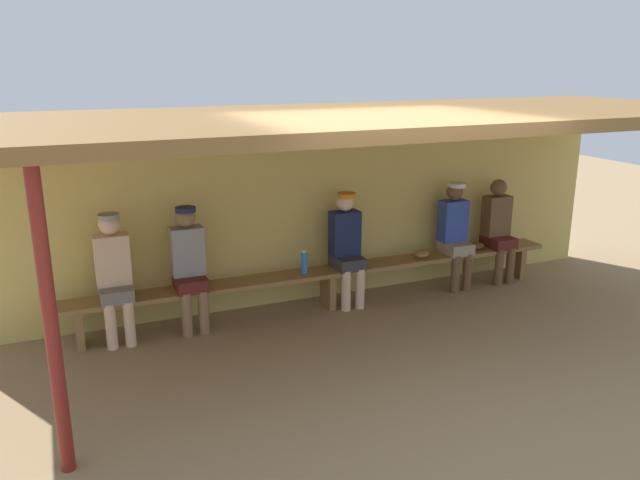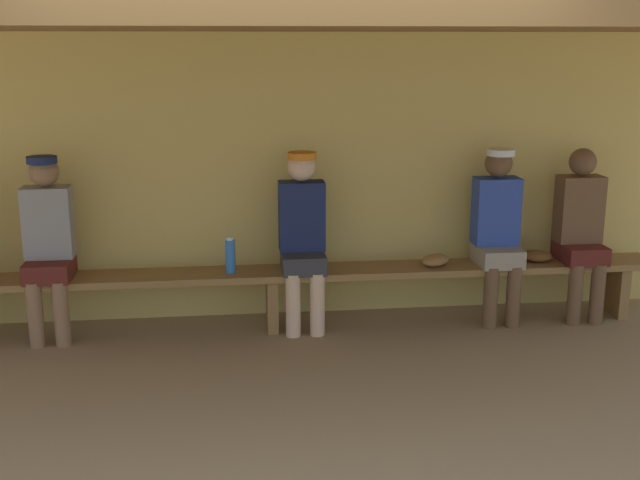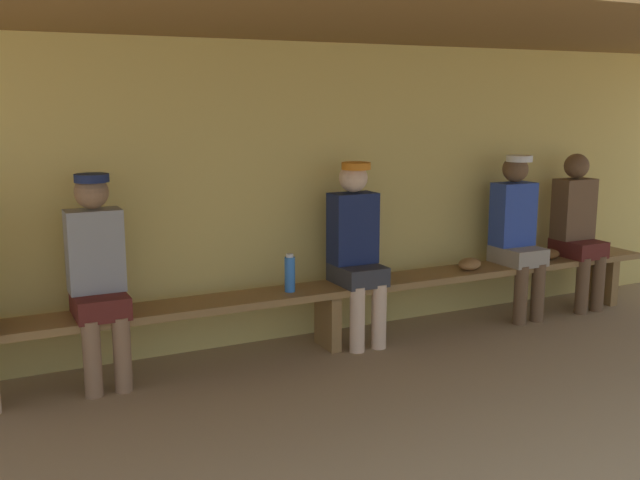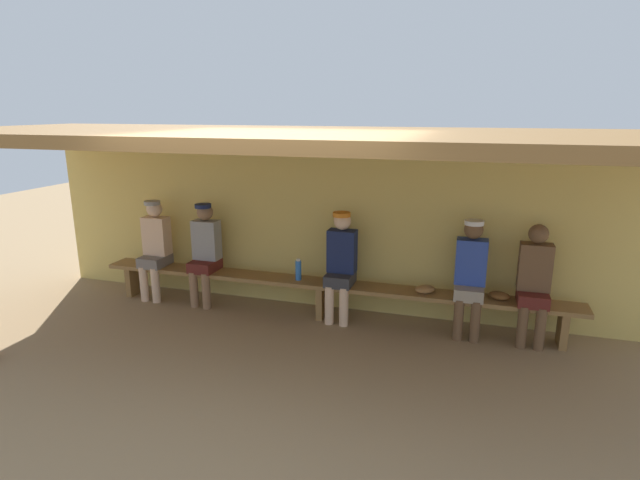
{
  "view_description": "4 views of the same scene",
  "coord_description": "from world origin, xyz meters",
  "px_view_note": "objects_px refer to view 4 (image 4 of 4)",
  "views": [
    {
      "loc": [
        -2.83,
        -4.85,
        2.82
      ],
      "look_at": [
        -0.26,
        1.18,
        0.94
      ],
      "focal_mm": 35.69,
      "sensor_mm": 36.0,
      "label": 1
    },
    {
      "loc": [
        -0.31,
        -4.23,
        2.14
      ],
      "look_at": [
        0.31,
        1.06,
        0.81
      ],
      "focal_mm": 44.98,
      "sensor_mm": 36.0,
      "label": 2
    },
    {
      "loc": [
        -2.34,
        -3.07,
        1.8
      ],
      "look_at": [
        -0.27,
        1.13,
        0.9
      ],
      "focal_mm": 41.5,
      "sensor_mm": 36.0,
      "label": 3
    },
    {
      "loc": [
        1.7,
        -4.11,
        2.53
      ],
      "look_at": [
        0.04,
        1.34,
        1.05
      ],
      "focal_mm": 28.44,
      "sensor_mm": 36.0,
      "label": 4
    }
  ],
  "objects_px": {
    "water_bottle_orange": "(298,270)",
    "baseball_glove_worn": "(425,289)",
    "player_leftmost": "(341,261)",
    "player_in_blue": "(534,280)",
    "baseball_glove_tan": "(499,296)",
    "player_shirtless_tan": "(470,273)",
    "player_in_red": "(155,245)",
    "player_with_sunglasses": "(205,249)",
    "bench": "(322,287)"
  },
  "relations": [
    {
      "from": "water_bottle_orange",
      "to": "baseball_glove_worn",
      "type": "xyz_separation_m",
      "value": [
        1.56,
        -0.01,
        -0.08
      ]
    },
    {
      "from": "player_leftmost",
      "to": "water_bottle_orange",
      "type": "relative_size",
      "value": 4.96
    },
    {
      "from": "player_in_blue",
      "to": "baseball_glove_tan",
      "type": "height_order",
      "value": "player_in_blue"
    },
    {
      "from": "player_leftmost",
      "to": "baseball_glove_tan",
      "type": "distance_m",
      "value": 1.85
    },
    {
      "from": "player_shirtless_tan",
      "to": "baseball_glove_worn",
      "type": "xyz_separation_m",
      "value": [
        -0.49,
        -0.02,
        -0.24
      ]
    },
    {
      "from": "player_shirtless_tan",
      "to": "baseball_glove_tan",
      "type": "bearing_deg",
      "value": 0.68
    },
    {
      "from": "baseball_glove_tan",
      "to": "baseball_glove_worn",
      "type": "xyz_separation_m",
      "value": [
        -0.82,
        -0.03,
        0.0
      ]
    },
    {
      "from": "player_shirtless_tan",
      "to": "player_leftmost",
      "type": "bearing_deg",
      "value": 180.0
    },
    {
      "from": "player_shirtless_tan",
      "to": "player_in_red",
      "type": "distance_m",
      "value": 4.11
    },
    {
      "from": "player_shirtless_tan",
      "to": "water_bottle_orange",
      "type": "relative_size",
      "value": 4.96
    },
    {
      "from": "player_shirtless_tan",
      "to": "baseball_glove_worn",
      "type": "distance_m",
      "value": 0.54
    },
    {
      "from": "baseball_glove_worn",
      "to": "player_with_sunglasses",
      "type": "bearing_deg",
      "value": 145.97
    },
    {
      "from": "water_bottle_orange",
      "to": "baseball_glove_tan",
      "type": "xyz_separation_m",
      "value": [
        2.37,
        0.02,
        -0.08
      ]
    },
    {
      "from": "bench",
      "to": "player_leftmost",
      "type": "height_order",
      "value": "player_leftmost"
    },
    {
      "from": "player_in_red",
      "to": "baseball_glove_tan",
      "type": "xyz_separation_m",
      "value": [
        4.44,
        0.0,
        -0.24
      ]
    },
    {
      "from": "player_in_red",
      "to": "player_in_blue",
      "type": "bearing_deg",
      "value": -0.01
    },
    {
      "from": "water_bottle_orange",
      "to": "player_in_red",
      "type": "bearing_deg",
      "value": 179.6
    },
    {
      "from": "player_with_sunglasses",
      "to": "baseball_glove_worn",
      "type": "xyz_separation_m",
      "value": [
        2.86,
        -0.02,
        -0.24
      ]
    },
    {
      "from": "player_in_red",
      "to": "baseball_glove_worn",
      "type": "distance_m",
      "value": 3.63
    },
    {
      "from": "player_leftmost",
      "to": "player_in_red",
      "type": "bearing_deg",
      "value": 180.0
    },
    {
      "from": "player_in_blue",
      "to": "baseball_glove_tan",
      "type": "xyz_separation_m",
      "value": [
        -0.34,
        0.0,
        -0.22
      ]
    },
    {
      "from": "player_with_sunglasses",
      "to": "baseball_glove_tan",
      "type": "distance_m",
      "value": 3.68
    },
    {
      "from": "player_shirtless_tan",
      "to": "player_leftmost",
      "type": "distance_m",
      "value": 1.5
    },
    {
      "from": "water_bottle_orange",
      "to": "baseball_glove_worn",
      "type": "height_order",
      "value": "water_bottle_orange"
    },
    {
      "from": "player_in_red",
      "to": "bench",
      "type": "bearing_deg",
      "value": -0.09
    },
    {
      "from": "player_in_blue",
      "to": "player_with_sunglasses",
      "type": "height_order",
      "value": "player_with_sunglasses"
    },
    {
      "from": "player_with_sunglasses",
      "to": "baseball_glove_tan",
      "type": "height_order",
      "value": "player_with_sunglasses"
    },
    {
      "from": "water_bottle_orange",
      "to": "baseball_glove_worn",
      "type": "distance_m",
      "value": 1.56
    },
    {
      "from": "player_shirtless_tan",
      "to": "player_in_red",
      "type": "bearing_deg",
      "value": 180.0
    },
    {
      "from": "baseball_glove_worn",
      "to": "water_bottle_orange",
      "type": "bearing_deg",
      "value": 146.1
    },
    {
      "from": "player_leftmost",
      "to": "player_in_blue",
      "type": "bearing_deg",
      "value": -0.01
    },
    {
      "from": "baseball_glove_tan",
      "to": "player_in_red",
      "type": "bearing_deg",
      "value": -163.39
    },
    {
      "from": "bench",
      "to": "player_in_blue",
      "type": "distance_m",
      "value": 2.43
    },
    {
      "from": "player_with_sunglasses",
      "to": "baseball_glove_tan",
      "type": "relative_size",
      "value": 5.6
    },
    {
      "from": "player_in_red",
      "to": "player_with_sunglasses",
      "type": "height_order",
      "value": "same"
    },
    {
      "from": "player_leftmost",
      "to": "player_in_blue",
      "type": "xyz_separation_m",
      "value": [
        2.17,
        -0.0,
        -0.02
      ]
    },
    {
      "from": "bench",
      "to": "player_with_sunglasses",
      "type": "distance_m",
      "value": 1.65
    },
    {
      "from": "player_leftmost",
      "to": "baseball_glove_worn",
      "type": "distance_m",
      "value": 1.05
    },
    {
      "from": "bench",
      "to": "player_leftmost",
      "type": "relative_size",
      "value": 4.46
    },
    {
      "from": "bench",
      "to": "player_in_red",
      "type": "height_order",
      "value": "player_in_red"
    },
    {
      "from": "baseball_glove_tan",
      "to": "bench",
      "type": "bearing_deg",
      "value": -163.24
    },
    {
      "from": "player_shirtless_tan",
      "to": "bench",
      "type": "bearing_deg",
      "value": -179.88
    },
    {
      "from": "player_in_blue",
      "to": "player_with_sunglasses",
      "type": "bearing_deg",
      "value": 179.99
    },
    {
      "from": "player_shirtless_tan",
      "to": "baseball_glove_worn",
      "type": "bearing_deg",
      "value": -177.19
    },
    {
      "from": "player_in_red",
      "to": "water_bottle_orange",
      "type": "distance_m",
      "value": 2.07
    },
    {
      "from": "player_shirtless_tan",
      "to": "water_bottle_orange",
      "type": "xyz_separation_m",
      "value": [
        -2.04,
        -0.01,
        -0.16
      ]
    },
    {
      "from": "player_in_blue",
      "to": "baseball_glove_worn",
      "type": "distance_m",
      "value": 1.18
    },
    {
      "from": "player_shirtless_tan",
      "to": "player_in_red",
      "type": "height_order",
      "value": "same"
    },
    {
      "from": "player_shirtless_tan",
      "to": "baseball_glove_worn",
      "type": "height_order",
      "value": "player_shirtless_tan"
    },
    {
      "from": "player_in_red",
      "to": "water_bottle_orange",
      "type": "relative_size",
      "value": 4.96
    }
  ]
}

